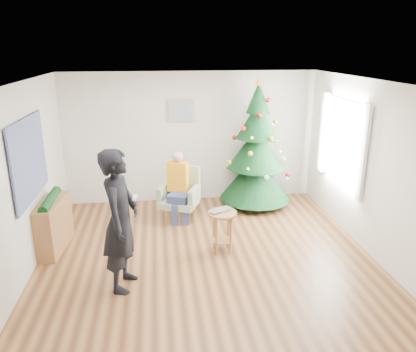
{
  "coord_description": "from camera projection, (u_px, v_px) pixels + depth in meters",
  "views": [
    {
      "loc": [
        -0.67,
        -5.43,
        3.07
      ],
      "look_at": [
        0.1,
        0.6,
        1.1
      ],
      "focal_mm": 35.0,
      "sensor_mm": 36.0,
      "label": 1
    }
  ],
  "objects": [
    {
      "name": "floor",
      "position": [
        207.0,
        257.0,
        6.15
      ],
      "size": [
        5.0,
        5.0,
        0.0
      ],
      "primitive_type": "plane",
      "color": "brown",
      "rests_on": "ground"
    },
    {
      "name": "ceiling",
      "position": [
        206.0,
        82.0,
        5.35
      ],
      "size": [
        5.0,
        5.0,
        0.0
      ],
      "primitive_type": "plane",
      "rotation": [
        3.14,
        0.0,
        0.0
      ],
      "color": "white",
      "rests_on": "wall_back"
    },
    {
      "name": "wall_back",
      "position": [
        191.0,
        138.0,
        8.11
      ],
      "size": [
        5.0,
        0.0,
        5.0
      ],
      "primitive_type": "plane",
      "rotation": [
        1.57,
        0.0,
        0.0
      ],
      "color": "silver",
      "rests_on": "floor"
    },
    {
      "name": "wall_front",
      "position": [
        243.0,
        267.0,
        3.39
      ],
      "size": [
        5.0,
        0.0,
        5.0
      ],
      "primitive_type": "plane",
      "rotation": [
        -1.57,
        0.0,
        0.0
      ],
      "color": "silver",
      "rests_on": "floor"
    },
    {
      "name": "wall_left",
      "position": [
        22.0,
        183.0,
        5.45
      ],
      "size": [
        0.0,
        5.0,
        5.0
      ],
      "primitive_type": "plane",
      "rotation": [
        1.57,
        0.0,
        1.57
      ],
      "color": "silver",
      "rests_on": "floor"
    },
    {
      "name": "wall_right",
      "position": [
        372.0,
        169.0,
        6.05
      ],
      "size": [
        0.0,
        5.0,
        5.0
      ],
      "primitive_type": "plane",
      "rotation": [
        1.57,
        0.0,
        -1.57
      ],
      "color": "silver",
      "rests_on": "floor"
    },
    {
      "name": "window_panel",
      "position": [
        342.0,
        141.0,
        6.93
      ],
      "size": [
        0.04,
        1.3,
        1.4
      ],
      "primitive_type": "cube",
      "color": "white",
      "rests_on": "wall_right"
    },
    {
      "name": "curtains",
      "position": [
        341.0,
        141.0,
        6.93
      ],
      "size": [
        0.05,
        1.75,
        1.5
      ],
      "color": "white",
      "rests_on": "wall_right"
    },
    {
      "name": "christmas_tree",
      "position": [
        256.0,
        150.0,
        7.87
      ],
      "size": [
        1.39,
        1.39,
        2.51
      ],
      "rotation": [
        0.0,
        0.0,
        0.3
      ],
      "color": "#3F2816",
      "rests_on": "floor"
    },
    {
      "name": "stool",
      "position": [
        222.0,
        232.0,
        6.22
      ],
      "size": [
        0.44,
        0.44,
        0.66
      ],
      "rotation": [
        0.0,
        0.0,
        0.2
      ],
      "color": "brown",
      "rests_on": "floor"
    },
    {
      "name": "laptop",
      "position": [
        222.0,
        211.0,
        6.12
      ],
      "size": [
        0.43,
        0.39,
        0.03
      ],
      "primitive_type": "imported",
      "rotation": [
        0.0,
        0.0,
        0.55
      ],
      "color": "silver",
      "rests_on": "stool"
    },
    {
      "name": "armchair",
      "position": [
        180.0,
        200.0,
        7.48
      ],
      "size": [
        0.83,
        0.81,
        0.96
      ],
      "rotation": [
        0.0,
        0.0,
        -0.41
      ],
      "color": "#919E80",
      "rests_on": "floor"
    },
    {
      "name": "seated_person",
      "position": [
        179.0,
        186.0,
        7.34
      ],
      "size": [
        0.48,
        0.61,
        1.26
      ],
      "rotation": [
        0.0,
        0.0,
        -0.41
      ],
      "color": "navy",
      "rests_on": "armchair"
    },
    {
      "name": "standing_man",
      "position": [
        120.0,
        221.0,
        5.15
      ],
      "size": [
        0.58,
        0.77,
        1.89
      ],
      "primitive_type": "imported",
      "rotation": [
        0.0,
        0.0,
        1.36
      ],
      "color": "black",
      "rests_on": "floor"
    },
    {
      "name": "game_controller",
      "position": [
        135.0,
        198.0,
        5.05
      ],
      "size": [
        0.06,
        0.13,
        0.04
      ],
      "primitive_type": "cube",
      "rotation": [
        0.0,
        0.0,
        -0.21
      ],
      "color": "white",
      "rests_on": "standing_man"
    },
    {
      "name": "console",
      "position": [
        53.0,
        225.0,
        6.3
      ],
      "size": [
        0.4,
        1.02,
        0.8
      ],
      "primitive_type": "cube",
      "rotation": [
        0.0,
        0.0,
        -0.1
      ],
      "color": "brown",
      "rests_on": "floor"
    },
    {
      "name": "garland",
      "position": [
        50.0,
        200.0,
        6.17
      ],
      "size": [
        0.14,
        0.9,
        0.14
      ],
      "primitive_type": "cylinder",
      "rotation": [
        1.57,
        0.0,
        0.0
      ],
      "color": "black",
      "rests_on": "console"
    },
    {
      "name": "tapestry",
      "position": [
        29.0,
        159.0,
        5.66
      ],
      "size": [
        0.03,
        1.5,
        1.15
      ],
      "primitive_type": "cube",
      "color": "black",
      "rests_on": "wall_left"
    },
    {
      "name": "framed_picture",
      "position": [
        181.0,
        111.0,
        7.88
      ],
      "size": [
        0.52,
        0.05,
        0.42
      ],
      "color": "tan",
      "rests_on": "wall_back"
    }
  ]
}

